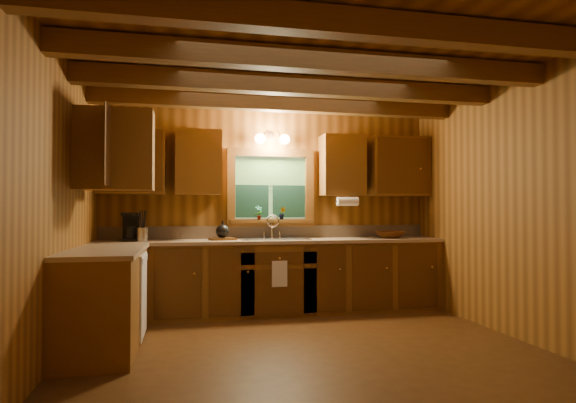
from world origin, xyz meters
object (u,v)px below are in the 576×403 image
at_px(coffee_maker, 131,227).
at_px(cutting_board, 223,239).
at_px(wicker_basket, 390,235).
at_px(sink, 274,243).

relative_size(coffee_maker, cutting_board, 1.12).
relative_size(cutting_board, wicker_basket, 0.81).
bearing_deg(cutting_board, wicker_basket, -14.28).
height_order(sink, coffee_maker, coffee_maker).
distance_m(sink, wicker_basket, 1.51).
height_order(sink, cutting_board, sink).
height_order(cutting_board, wicker_basket, wicker_basket).
distance_m(cutting_board, wicker_basket, 2.14).
bearing_deg(wicker_basket, cutting_board, 179.01).
bearing_deg(wicker_basket, coffee_maker, 178.51).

